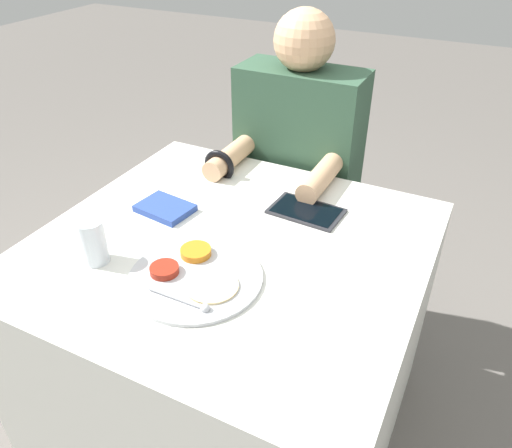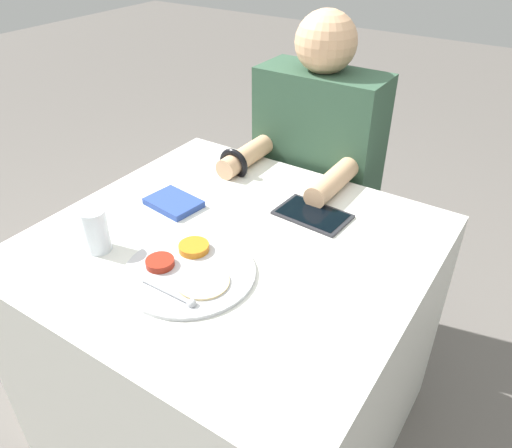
% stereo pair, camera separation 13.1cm
% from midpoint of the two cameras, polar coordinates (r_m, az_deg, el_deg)
% --- Properties ---
extents(ground_plane, '(12.00, 12.00, 0.00)m').
position_cam_midpoint_polar(ground_plane, '(1.91, -4.40, -21.52)').
color(ground_plane, '#605B56').
extents(dining_table, '(1.02, 0.96, 0.78)m').
position_cam_midpoint_polar(dining_table, '(1.60, -5.01, -13.55)').
color(dining_table, silver).
rests_on(dining_table, ground_plane).
extents(thali_tray, '(0.33, 0.33, 0.03)m').
position_cam_midpoint_polar(thali_tray, '(1.24, -10.10, -5.96)').
color(thali_tray, '#B7BABF').
rests_on(thali_tray, dining_table).
extents(red_notebook, '(0.17, 0.13, 0.02)m').
position_cam_midpoint_polar(red_notebook, '(1.51, -12.82, 1.65)').
color(red_notebook, silver).
rests_on(red_notebook, dining_table).
extents(tablet_device, '(0.22, 0.14, 0.01)m').
position_cam_midpoint_polar(tablet_device, '(1.47, 3.23, 1.41)').
color(tablet_device, '#28282D').
rests_on(tablet_device, dining_table).
extents(person_diner, '(0.44, 0.45, 1.27)m').
position_cam_midpoint_polar(person_diner, '(1.92, 2.61, 3.32)').
color(person_diner, black).
rests_on(person_diner, ground_plane).
extents(drinking_glass, '(0.07, 0.07, 0.12)m').
position_cam_midpoint_polar(drinking_glass, '(1.33, -20.84, -1.99)').
color(drinking_glass, silver).
rests_on(drinking_glass, dining_table).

